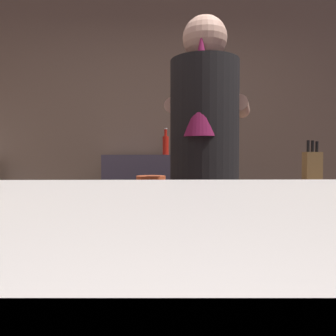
% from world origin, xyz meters
% --- Properties ---
extents(wall_back, '(5.20, 0.10, 2.70)m').
position_xyz_m(wall_back, '(0.00, 2.20, 1.35)').
color(wall_back, brown).
rests_on(wall_back, ground).
extents(prep_counter, '(2.10, 0.60, 0.89)m').
position_xyz_m(prep_counter, '(0.35, 0.75, 0.44)').
color(prep_counter, brown).
rests_on(prep_counter, ground).
extents(back_shelf, '(0.98, 0.36, 1.08)m').
position_xyz_m(back_shelf, '(-0.12, 1.92, 0.54)').
color(back_shelf, '#3B3542').
rests_on(back_shelf, ground).
extents(bartender, '(0.49, 0.55, 1.75)m').
position_xyz_m(bartender, '(0.15, 0.29, 1.02)').
color(bartender, '#343630').
rests_on(bartender, ground).
extents(knife_block, '(0.10, 0.08, 0.27)m').
position_xyz_m(knife_block, '(0.89, 0.73, 1.00)').
color(knife_block, olive).
rests_on(knife_block, prep_counter).
extents(mixing_bowl, '(0.18, 0.18, 0.05)m').
position_xyz_m(mixing_bowl, '(-0.13, 0.73, 0.92)').
color(mixing_bowl, '#C1512D').
rests_on(mixing_bowl, prep_counter).
extents(chefs_knife, '(0.24, 0.10, 0.01)m').
position_xyz_m(chefs_knife, '(0.43, 0.70, 0.89)').
color(chefs_knife, silver).
rests_on(chefs_knife, prep_counter).
extents(bottle_hot_sauce, '(0.07, 0.07, 0.19)m').
position_xyz_m(bottle_hot_sauce, '(0.29, 1.97, 1.15)').
color(bottle_hot_sauce, '#CFD582').
rests_on(bottle_hot_sauce, back_shelf).
extents(bottle_olive_oil, '(0.06, 0.06, 0.27)m').
position_xyz_m(bottle_olive_oil, '(-0.01, 1.98, 1.18)').
color(bottle_olive_oil, red).
rests_on(bottle_olive_oil, back_shelf).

